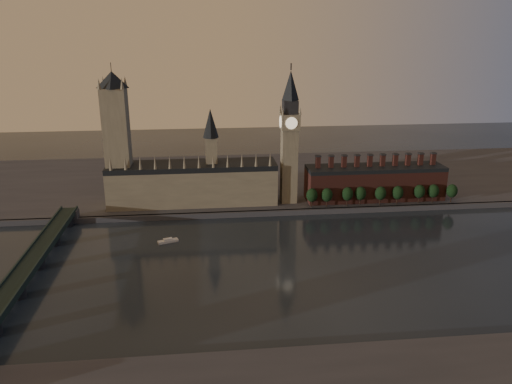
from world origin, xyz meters
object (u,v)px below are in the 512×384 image
at_px(big_ben, 290,136).
at_px(river_boat, 168,241).
at_px(victoria_tower, 117,135).
at_px(westminster_bridge, 26,272).

distance_m(big_ben, river_boat, 123.82).
height_order(victoria_tower, westminster_bridge, victoria_tower).
relative_size(victoria_tower, big_ben, 1.01).
distance_m(big_ben, westminster_bridge, 205.83).
bearing_deg(westminster_bridge, river_boat, 34.29).
bearing_deg(river_boat, big_ben, 14.26).
bearing_deg(westminster_bridge, big_ben, 34.33).
xyz_separation_m(big_ben, westminster_bridge, (-165.00, -112.70, -49.39)).
bearing_deg(victoria_tower, westminster_bridge, -106.56).
bearing_deg(big_ben, westminster_bridge, -145.67).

